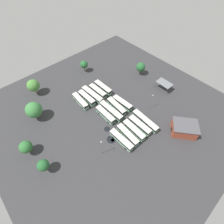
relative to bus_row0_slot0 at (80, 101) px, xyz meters
name	(u,v)px	position (x,y,z in m)	size (l,w,h in m)	color
ground_plane	(111,113)	(15.29, 7.35, -1.81)	(109.10, 109.10, 0.00)	#333335
bus_row0_slot0	(80,101)	(0.00, 0.00, 0.00)	(11.69, 3.25, 3.41)	silver
bus_row0_slot1	(87,98)	(0.40, 3.78, 0.00)	(11.41, 2.69, 3.41)	silver
bus_row0_slot2	(92,95)	(0.55, 7.31, 0.00)	(14.30, 3.20, 3.41)	silver
bus_row0_slot3	(98,91)	(0.46, 11.07, 0.00)	(11.47, 2.96, 3.41)	silver
bus_row0_slot4	(103,88)	(0.24, 15.03, 0.00)	(11.89, 2.77, 3.41)	silver
bus_row1_slot1	(105,115)	(15.29, 3.66, 0.00)	(11.73, 2.82, 3.41)	silver
bus_row1_slot2	(111,111)	(15.29, 7.26, 0.00)	(14.24, 2.77, 3.41)	silver
bus_row1_slot3	(116,106)	(14.98, 11.21, 0.00)	(12.23, 3.29, 3.41)	silver
bus_row1_slot4	(122,103)	(15.42, 14.91, 0.00)	(11.42, 3.31, 3.41)	silver
bus_row2_slot0	(121,140)	(30.16, -0.15, 0.00)	(12.21, 2.82, 3.41)	silver
bus_row2_slot1	(128,135)	(30.25, 3.59, 0.00)	(12.17, 3.27, 3.41)	silver
bus_row2_slot2	(134,130)	(30.39, 7.37, 0.00)	(12.13, 2.97, 3.41)	silver
bus_row2_slot3	(140,125)	(30.43, 11.21, 0.00)	(11.95, 2.67, 3.41)	silver
bus_row2_slot4	(145,121)	(30.40, 14.94, 0.00)	(14.30, 3.16, 3.41)	silver
depot_building	(184,128)	(45.12, 24.00, 0.92)	(13.68, 13.34, 5.42)	#99422D
maintenance_shelter	(164,83)	(21.83, 40.26, 2.19)	(8.23, 5.13, 4.25)	slate
lamp_post_near_entrance	(102,147)	(28.52, -9.62, 3.36)	(0.56, 0.28, 9.49)	slate
lamp_post_by_building	(151,101)	(25.81, 24.06, 3.09)	(0.56, 0.28, 8.95)	slate
tree_east_edge	(26,147)	(7.91, -31.65, 2.85)	(5.11, 5.11, 7.23)	brown
tree_south_edge	(84,64)	(-19.82, 17.41, 3.15)	(4.56, 4.56, 7.26)	brown
tree_west_edge	(33,85)	(-21.88, -13.37, 4.06)	(6.32, 6.32, 9.04)	brown
tree_north_edge	(34,110)	(-6.37, -20.69, 4.14)	(7.43, 7.43, 9.67)	brown
tree_northwest	(43,165)	(19.51, -30.18, 3.15)	(4.44, 4.44, 7.20)	brown
tree_northeast	(141,67)	(4.57, 40.25, 3.30)	(5.24, 5.24, 7.74)	brown
puddle_between_rows	(107,129)	(21.04, -0.27, -1.80)	(2.93, 2.93, 0.01)	black
puddle_front_lane	(126,102)	(15.15, 18.08, -1.80)	(1.45, 1.45, 0.01)	black
puddle_near_shelter	(111,139)	(26.33, -2.52, -1.80)	(4.10, 4.10, 0.01)	black
puddle_centre_drain	(113,140)	(26.98, -2.36, -1.80)	(1.62, 1.62, 0.01)	black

